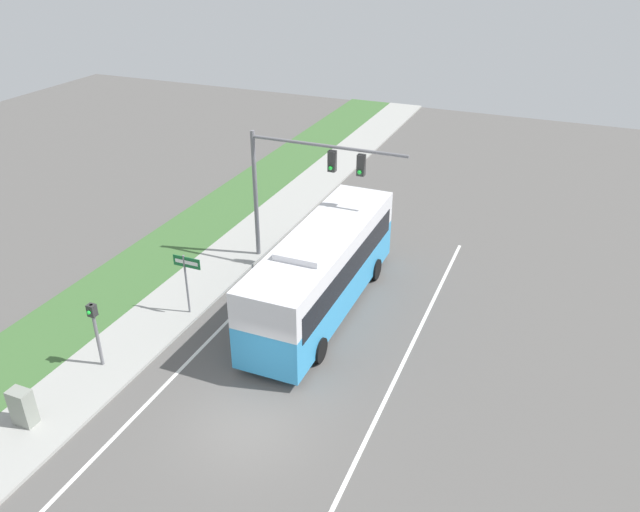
{
  "coord_description": "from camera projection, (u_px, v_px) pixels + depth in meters",
  "views": [
    {
      "loc": [
        7.78,
        -12.85,
        13.97
      ],
      "look_at": [
        -0.98,
        8.1,
        1.87
      ],
      "focal_mm": 35.0,
      "sensor_mm": 36.0,
      "label": 1
    }
  ],
  "objects": [
    {
      "name": "ground_plane",
      "position": [
        250.0,
        425.0,
        19.68
      ],
      "size": [
        80.0,
        80.0,
        0.0
      ],
      "primitive_type": "plane",
      "color": "#565451"
    },
    {
      "name": "sidewalk",
      "position": [
        93.0,
        375.0,
        21.76
      ],
      "size": [
        2.8,
        80.0,
        0.12
      ],
      "color": "#9E9E99",
      "rests_on": "ground_plane"
    },
    {
      "name": "grass_verge",
      "position": [
        24.0,
        354.0,
        22.86
      ],
      "size": [
        3.6,
        80.0,
        0.1
      ],
      "color": "#3D6633",
      "rests_on": "ground_plane"
    },
    {
      "name": "lane_divider_near",
      "position": [
        155.0,
        395.0,
        20.9
      ],
      "size": [
        0.14,
        30.0,
        0.01
      ],
      "color": "silver",
      "rests_on": "ground_plane"
    },
    {
      "name": "lane_divider_far",
      "position": [
        357.0,
        458.0,
        18.45
      ],
      "size": [
        0.14,
        30.0,
        0.01
      ],
      "color": "silver",
      "rests_on": "ground_plane"
    },
    {
      "name": "bus",
      "position": [
        323.0,
        267.0,
        24.68
      ],
      "size": [
        2.68,
        10.38,
        3.63
      ],
      "color": "#3393D1",
      "rests_on": "ground_plane"
    },
    {
      "name": "signal_gantry",
      "position": [
        300.0,
        175.0,
        26.89
      ],
      "size": [
        7.09,
        0.41,
        6.11
      ],
      "color": "slate",
      "rests_on": "ground_plane"
    },
    {
      "name": "pedestrian_signal",
      "position": [
        95.0,
        325.0,
        21.41
      ],
      "size": [
        0.28,
        0.34,
        2.62
      ],
      "color": "slate",
      "rests_on": "ground_plane"
    },
    {
      "name": "street_sign",
      "position": [
        187.0,
        274.0,
        24.35
      ],
      "size": [
        1.2,
        0.08,
        2.71
      ],
      "color": "slate",
      "rests_on": "ground_plane"
    },
    {
      "name": "utility_cabinet",
      "position": [
        22.0,
        407.0,
        19.31
      ],
      "size": [
        0.7,
        0.47,
        1.26
      ],
      "color": "gray",
      "rests_on": "sidewalk"
    }
  ]
}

